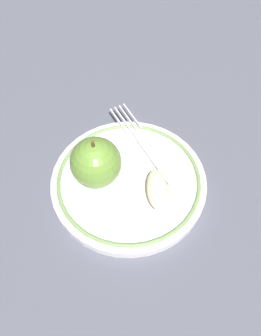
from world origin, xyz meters
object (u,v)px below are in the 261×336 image
at_px(fork, 144,144).
at_px(apple_red_whole, 96,162).
at_px(plate, 131,179).
at_px(apple_slice_front, 157,189).

bearing_deg(fork, apple_red_whole, 102.44).
bearing_deg(plate, apple_red_whole, -135.66).
height_order(apple_red_whole, apple_slice_front, apple_red_whole).
xyz_separation_m(apple_red_whole, apple_slice_front, (0.08, 0.04, -0.02)).
bearing_deg(apple_slice_front, fork, -171.95).
xyz_separation_m(plate, fork, (-0.02, 0.06, 0.01)).
distance_m(plate, apple_slice_front, 0.05).
bearing_deg(apple_red_whole, fork, 83.80).
bearing_deg(plate, fork, 112.81).
distance_m(plate, fork, 0.06).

